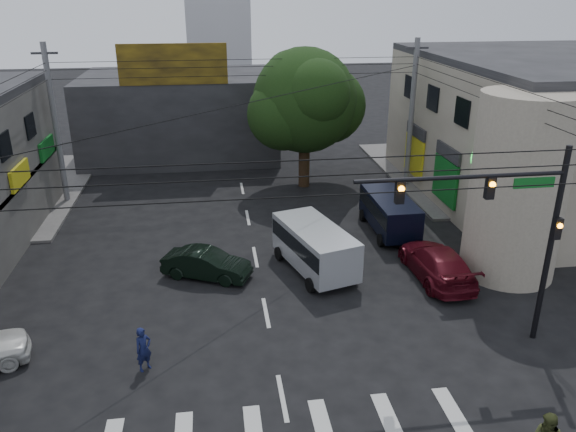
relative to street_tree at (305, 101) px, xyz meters
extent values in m
plane|color=black|center=(-4.00, -17.00, -5.47)|extent=(160.00, 160.00, 0.00)
cube|color=#514F4C|center=(14.00, 1.00, -5.40)|extent=(16.00, 16.00, 0.15)
cube|color=gray|center=(14.00, -4.00, -1.47)|extent=(14.00, 18.00, 8.00)
cylinder|color=gray|center=(7.00, -13.00, -1.47)|extent=(4.00, 4.00, 8.00)
cube|color=#232326|center=(-8.00, 9.00, -2.47)|extent=(14.00, 10.00, 6.00)
cube|color=olive|center=(-8.00, 4.10, 1.83)|extent=(7.00, 0.30, 2.60)
cylinder|color=black|center=(0.00, 0.00, -3.27)|extent=(0.70, 0.70, 4.40)
sphere|color=black|center=(0.00, 0.00, 0.03)|extent=(6.40, 6.40, 6.40)
cylinder|color=black|center=(5.50, -18.00, -1.87)|extent=(0.20, 0.20, 7.20)
cylinder|color=black|center=(2.00, -18.00, 0.83)|extent=(7.00, 0.14, 0.14)
cube|color=black|center=(3.00, -18.00, 0.43)|extent=(0.28, 0.22, 0.75)
cube|color=black|center=(0.00, -18.00, 0.43)|extent=(0.28, 0.22, 0.75)
sphere|color=orange|center=(3.00, -18.14, 0.58)|extent=(0.20, 0.20, 0.20)
sphere|color=orange|center=(0.00, -18.14, 0.58)|extent=(0.20, 0.20, 0.20)
cube|color=#0D5C1B|center=(4.50, -18.00, 0.53)|extent=(1.40, 0.06, 0.35)
cylinder|color=#59595B|center=(-14.50, -1.00, -0.87)|extent=(0.32, 0.32, 9.20)
cylinder|color=#59595B|center=(6.50, -1.00, -0.87)|extent=(0.32, 0.32, 9.20)
imported|color=black|center=(-6.27, -11.70, -4.83)|extent=(4.20, 4.87, 1.28)
imported|color=#470A13|center=(3.69, -13.14, -4.74)|extent=(2.33, 5.17, 1.47)
imported|color=#11173D|center=(-8.35, -17.95, -4.68)|extent=(0.94, 0.94, 1.58)
camera|label=1|loc=(-5.76, -33.94, 6.33)|focal=35.00mm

